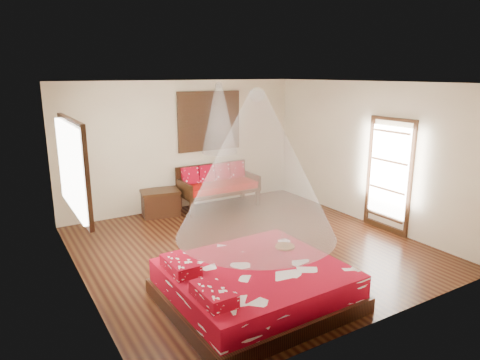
% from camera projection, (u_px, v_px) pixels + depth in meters
% --- Properties ---
extents(room, '(5.54, 5.54, 2.84)m').
position_uv_depth(room, '(250.00, 169.00, 7.11)').
color(room, black).
rests_on(room, ground).
extents(bed, '(2.31, 2.10, 0.65)m').
position_uv_depth(bed, '(254.00, 285.00, 5.59)').
color(bed, black).
rests_on(bed, floor).
extents(daybed, '(1.76, 0.78, 0.94)m').
position_uv_depth(daybed, '(217.00, 184.00, 9.62)').
color(daybed, black).
rests_on(daybed, floor).
extents(storage_chest, '(0.88, 0.71, 0.54)m').
position_uv_depth(storage_chest, '(160.00, 202.00, 9.08)').
color(storage_chest, black).
rests_on(storage_chest, floor).
extents(shutter_panel, '(1.52, 0.06, 1.32)m').
position_uv_depth(shutter_panel, '(209.00, 121.00, 9.56)').
color(shutter_panel, black).
rests_on(shutter_panel, wall_back).
extents(window_left, '(0.10, 1.74, 1.34)m').
position_uv_depth(window_left, '(75.00, 167.00, 5.86)').
color(window_left, black).
rests_on(window_left, wall_left).
extents(glazed_door, '(0.08, 1.02, 2.16)m').
position_uv_depth(glazed_door, '(389.00, 176.00, 8.04)').
color(glazed_door, black).
rests_on(glazed_door, floor).
extents(wine_tray, '(0.28, 0.28, 0.22)m').
position_uv_depth(wine_tray, '(285.00, 244.00, 6.16)').
color(wine_tray, brown).
rests_on(wine_tray, bed).
extents(mosquito_net_main, '(2.02, 2.02, 1.80)m').
position_uv_depth(mosquito_net_main, '(256.00, 166.00, 5.21)').
color(mosquito_net_main, white).
rests_on(mosquito_net_main, ceiling).
extents(mosquito_net_daybed, '(0.77, 0.77, 1.50)m').
position_uv_depth(mosquito_net_daybed, '(219.00, 118.00, 9.15)').
color(mosquito_net_daybed, white).
rests_on(mosquito_net_daybed, ceiling).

